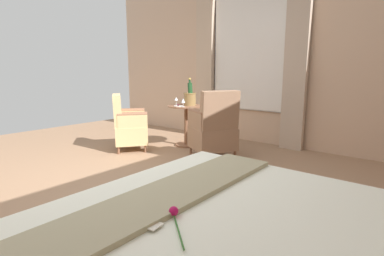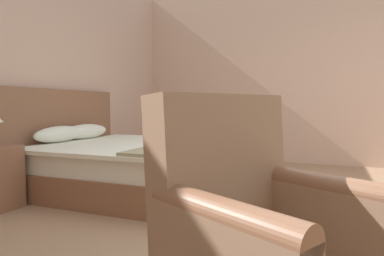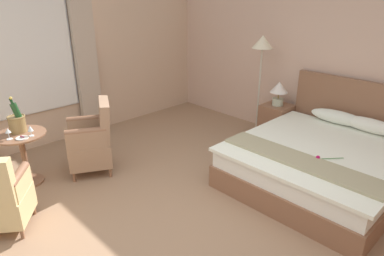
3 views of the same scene
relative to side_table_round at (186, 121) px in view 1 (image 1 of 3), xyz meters
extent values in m
plane|color=#9B7659|center=(2.09, 0.58, -0.42)|extent=(8.00, 8.00, 0.00)
cube|color=beige|center=(-1.08, 0.58, 1.08)|extent=(0.12, 6.62, 3.00)
cube|color=white|center=(-1.00, 0.58, 1.14)|extent=(0.02, 1.40, 1.99)
cube|color=white|center=(-0.97, 0.58, 1.14)|extent=(0.02, 1.33, 1.95)
cube|color=#C0AC98|center=(-0.92, 1.46, 0.96)|extent=(0.10, 0.36, 2.76)
cube|color=#C9B096|center=(-0.92, -0.30, 0.96)|extent=(0.10, 0.36, 2.76)
cube|color=white|center=(2.64, 2.60, 0.09)|extent=(1.93, 1.97, 0.04)
cube|color=tan|center=(2.64, 2.08, 0.12)|extent=(1.89, 0.38, 0.03)
cylinder|color=#2D6628|center=(2.86, 2.39, 0.12)|extent=(0.20, 0.24, 0.01)
sphere|color=#B20F4C|center=(2.76, 2.27, 0.14)|extent=(0.05, 0.05, 0.05)
ellipsoid|color=#33702D|center=(2.86, 2.13, 0.13)|extent=(0.02, 0.05, 0.01)
cube|color=white|center=(2.91, 2.25, 0.12)|extent=(0.09, 0.12, 0.00)
cylinder|color=brown|center=(0.00, 0.00, -0.41)|extent=(0.37, 0.37, 0.03)
cylinder|color=brown|center=(0.00, 0.00, -0.09)|extent=(0.07, 0.07, 0.67)
cylinder|color=brown|center=(0.00, 0.00, 0.25)|extent=(0.62, 0.62, 0.02)
cylinder|color=olive|center=(-0.07, 0.02, 0.36)|extent=(0.20, 0.20, 0.20)
torus|color=olive|center=(-0.07, 0.02, 0.46)|extent=(0.21, 0.21, 0.02)
cylinder|color=white|center=(-0.07, 0.02, 0.44)|extent=(0.18, 0.18, 0.03)
cylinder|color=#1E4723|center=(-0.06, 0.04, 0.51)|extent=(0.11, 0.12, 0.28)
cylinder|color=#193D1E|center=(-0.08, 0.01, 0.67)|extent=(0.04, 0.04, 0.08)
sphere|color=gold|center=(-0.08, 0.01, 0.70)|extent=(0.04, 0.04, 0.04)
cylinder|color=white|center=(0.09, -0.14, 0.27)|extent=(0.07, 0.07, 0.01)
cylinder|color=white|center=(0.09, -0.14, 0.31)|extent=(0.01, 0.01, 0.08)
cone|color=white|center=(0.09, -0.14, 0.38)|extent=(0.06, 0.06, 0.06)
cylinder|color=white|center=(0.17, 0.08, 0.27)|extent=(0.06, 0.06, 0.01)
cylinder|color=white|center=(0.17, 0.08, 0.30)|extent=(0.01, 0.01, 0.06)
cone|color=white|center=(0.17, 0.08, 0.37)|extent=(0.07, 0.07, 0.07)
cylinder|color=white|center=(0.17, -0.03, 0.27)|extent=(0.14, 0.14, 0.01)
sphere|color=brown|center=(0.19, -0.02, 0.29)|extent=(0.02, 0.02, 0.02)
sphere|color=maroon|center=(0.16, -0.03, 0.29)|extent=(0.02, 0.02, 0.02)
cylinder|color=brown|center=(-0.04, 0.67, -0.35)|extent=(0.04, 0.04, 0.13)
cylinder|color=brown|center=(0.40, 0.43, -0.35)|extent=(0.04, 0.04, 0.13)
cylinder|color=brown|center=(0.19, 1.07, -0.35)|extent=(0.04, 0.04, 0.13)
cylinder|color=brown|center=(0.62, 0.84, -0.35)|extent=(0.04, 0.04, 0.13)
cube|color=#9B775B|center=(0.29, 0.75, -0.13)|extent=(0.76, 0.75, 0.31)
cube|color=#9B775B|center=(0.40, 0.95, 0.29)|extent=(0.56, 0.40, 0.55)
cube|color=#9B775B|center=(0.08, 0.85, 0.14)|extent=(0.32, 0.48, 0.24)
cylinder|color=brown|center=(0.08, 0.85, 0.26)|extent=(0.32, 0.48, 0.09)
cube|color=#9B775B|center=(0.49, 0.62, 0.14)|extent=(0.32, 0.48, 0.24)
cylinder|color=brown|center=(0.49, 0.62, 0.26)|extent=(0.32, 0.48, 0.09)
cylinder|color=brown|center=(0.73, -0.22, -0.37)|extent=(0.04, 0.04, 0.11)
cylinder|color=brown|center=(0.44, -0.61, -0.37)|extent=(0.04, 0.04, 0.11)
cylinder|color=brown|center=(1.06, -0.46, -0.37)|extent=(0.04, 0.04, 0.11)
cylinder|color=brown|center=(0.76, -0.86, -0.37)|extent=(0.04, 0.04, 0.11)
cube|color=#DBBF82|center=(0.75, -0.54, -0.16)|extent=(0.74, 0.75, 0.29)
cube|color=#DBBF82|center=(0.90, -0.65, 0.22)|extent=(0.44, 0.52, 0.49)
cube|color=#DBBF82|center=(0.87, -0.33, 0.08)|extent=(0.41, 0.34, 0.20)
cylinder|color=brown|center=(0.87, -0.33, 0.17)|extent=(0.41, 0.34, 0.09)
cube|color=#DBBF82|center=(0.59, -0.71, 0.08)|extent=(0.41, 0.34, 0.20)
cylinder|color=brown|center=(0.59, -0.71, 0.17)|extent=(0.41, 0.34, 0.09)
camera|label=1|loc=(3.78, 3.22, 0.82)|focal=28.00mm
camera|label=2|loc=(-0.72, 0.60, 0.53)|focal=32.00mm
camera|label=3|loc=(4.24, -1.18, 1.91)|focal=32.00mm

